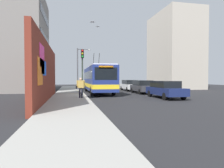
{
  "coord_description": "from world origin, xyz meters",
  "views": [
    {
      "loc": [
        -20.42,
        1.53,
        1.81
      ],
      "look_at": [
        -0.54,
        -2.65,
        1.24
      ],
      "focal_mm": 32.01,
      "sensor_mm": 36.0,
      "label": 1
    }
  ],
  "objects_px": {
    "parked_car_navy": "(165,89)",
    "parked_car_white": "(130,85)",
    "pedestrian_at_curb": "(81,86)",
    "street_lamp": "(79,66)",
    "traffic_light": "(82,65)",
    "city_bus": "(98,78)",
    "parked_car_dark_gray": "(143,87)"
  },
  "relations": [
    {
      "from": "parked_car_navy",
      "to": "parked_car_white",
      "type": "xyz_separation_m",
      "value": [
        11.08,
        0.0,
        -0.0
      ]
    },
    {
      "from": "parked_car_navy",
      "to": "pedestrian_at_curb",
      "type": "height_order",
      "value": "pedestrian_at_curb"
    },
    {
      "from": "parked_car_white",
      "to": "street_lamp",
      "type": "distance_m",
      "value": 8.01
    },
    {
      "from": "pedestrian_at_curb",
      "to": "traffic_light",
      "type": "bearing_deg",
      "value": -6.84
    },
    {
      "from": "parked_car_navy",
      "to": "pedestrian_at_curb",
      "type": "distance_m",
      "value": 7.67
    },
    {
      "from": "street_lamp",
      "to": "city_bus",
      "type": "bearing_deg",
      "value": -160.53
    },
    {
      "from": "parked_car_white",
      "to": "pedestrian_at_curb",
      "type": "xyz_separation_m",
      "value": [
        -10.77,
        7.66,
        0.33
      ]
    },
    {
      "from": "city_bus",
      "to": "parked_car_white",
      "type": "bearing_deg",
      "value": -54.47
    },
    {
      "from": "city_bus",
      "to": "parked_car_navy",
      "type": "xyz_separation_m",
      "value": [
        -7.36,
        -5.2,
        -0.97
      ]
    },
    {
      "from": "pedestrian_at_curb",
      "to": "traffic_light",
      "type": "relative_size",
      "value": 0.38
    },
    {
      "from": "parked_car_dark_gray",
      "to": "parked_car_white",
      "type": "bearing_deg",
      "value": 0.0
    },
    {
      "from": "traffic_light",
      "to": "street_lamp",
      "type": "height_order",
      "value": "street_lamp"
    },
    {
      "from": "pedestrian_at_curb",
      "to": "traffic_light",
      "type": "height_order",
      "value": "traffic_light"
    },
    {
      "from": "traffic_light",
      "to": "parked_car_navy",
      "type": "bearing_deg",
      "value": -111.43
    },
    {
      "from": "parked_car_white",
      "to": "pedestrian_at_curb",
      "type": "bearing_deg",
      "value": 144.58
    },
    {
      "from": "city_bus",
      "to": "parked_car_white",
      "type": "xyz_separation_m",
      "value": [
        3.71,
        -5.2,
        -0.97
      ]
    },
    {
      "from": "parked_car_white",
      "to": "street_lamp",
      "type": "height_order",
      "value": "street_lamp"
    },
    {
      "from": "parked_car_navy",
      "to": "street_lamp",
      "type": "bearing_deg",
      "value": 28.92
    },
    {
      "from": "parked_car_dark_gray",
      "to": "pedestrian_at_curb",
      "type": "bearing_deg",
      "value": 125.67
    },
    {
      "from": "city_bus",
      "to": "parked_car_navy",
      "type": "relative_size",
      "value": 2.33
    },
    {
      "from": "city_bus",
      "to": "parked_car_dark_gray",
      "type": "distance_m",
      "value": 5.52
    },
    {
      "from": "parked_car_dark_gray",
      "to": "street_lamp",
      "type": "xyz_separation_m",
      "value": [
        7.25,
        7.21,
        2.88
      ]
    },
    {
      "from": "parked_car_white",
      "to": "street_lamp",
      "type": "xyz_separation_m",
      "value": [
        1.98,
        7.21,
        2.88
      ]
    },
    {
      "from": "city_bus",
      "to": "parked_car_dark_gray",
      "type": "bearing_deg",
      "value": -106.69
    },
    {
      "from": "parked_car_navy",
      "to": "traffic_light",
      "type": "bearing_deg",
      "value": 68.57
    },
    {
      "from": "street_lamp",
      "to": "pedestrian_at_curb",
      "type": "bearing_deg",
      "value": 177.99
    },
    {
      "from": "parked_car_white",
      "to": "street_lamp",
      "type": "relative_size",
      "value": 0.76
    },
    {
      "from": "parked_car_dark_gray",
      "to": "traffic_light",
      "type": "bearing_deg",
      "value": 111.67
    },
    {
      "from": "pedestrian_at_curb",
      "to": "traffic_light",
      "type": "distance_m",
      "value": 3.28
    },
    {
      "from": "city_bus",
      "to": "traffic_light",
      "type": "bearing_deg",
      "value": 154.37
    },
    {
      "from": "traffic_light",
      "to": "street_lamp",
      "type": "relative_size",
      "value": 0.74
    },
    {
      "from": "city_bus",
      "to": "street_lamp",
      "type": "relative_size",
      "value": 1.86
    }
  ]
}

